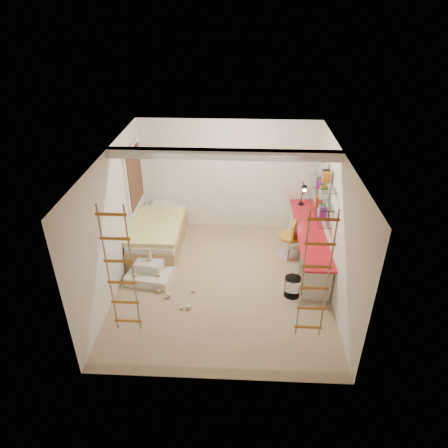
# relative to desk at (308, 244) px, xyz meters

# --- Properties ---
(floor) EXTENTS (4.50, 4.50, 0.00)m
(floor) POSITION_rel_desk_xyz_m (-1.72, -0.86, -0.40)
(floor) COLOR #9A8463
(floor) RESTS_ON ground
(ceiling_beam) EXTENTS (4.00, 0.18, 0.16)m
(ceiling_beam) POSITION_rel_desk_xyz_m (-1.72, -0.56, 2.12)
(ceiling_beam) COLOR white
(ceiling_beam) RESTS_ON ceiling
(window_frame) EXTENTS (0.06, 1.15, 1.35)m
(window_frame) POSITION_rel_desk_xyz_m (-3.69, 0.64, 1.15)
(window_frame) COLOR white
(window_frame) RESTS_ON wall_left
(window_blind) EXTENTS (0.02, 1.00, 1.20)m
(window_blind) POSITION_rel_desk_xyz_m (-3.65, 0.64, 1.15)
(window_blind) COLOR #4C2D1E
(window_blind) RESTS_ON window_frame
(rope_ladder_left) EXTENTS (0.41, 0.04, 2.13)m
(rope_ladder_left) POSITION_rel_desk_xyz_m (-3.07, -2.61, 1.11)
(rope_ladder_left) COLOR orange
(rope_ladder_left) RESTS_ON ceiling
(rope_ladder_right) EXTENTS (0.41, 0.04, 2.13)m
(rope_ladder_right) POSITION_rel_desk_xyz_m (-0.37, -2.61, 1.11)
(rope_ladder_right) COLOR #BE6A20
(rope_ladder_right) RESTS_ON ceiling
(waste_bin) EXTENTS (0.31, 0.31, 0.39)m
(waste_bin) POSITION_rel_desk_xyz_m (-0.42, -1.16, -0.21)
(waste_bin) COLOR white
(waste_bin) RESTS_ON floor
(desk) EXTENTS (0.56, 2.80, 0.75)m
(desk) POSITION_rel_desk_xyz_m (0.00, 0.00, 0.00)
(desk) COLOR red
(desk) RESTS_ON floor
(shelves) EXTENTS (0.25, 1.80, 0.71)m
(shelves) POSITION_rel_desk_xyz_m (0.15, 0.27, 1.10)
(shelves) COLOR white
(shelves) RESTS_ON wall_right
(bed) EXTENTS (1.02, 2.00, 0.69)m
(bed) POSITION_rel_desk_xyz_m (-3.20, 0.36, -0.07)
(bed) COLOR #AD7F51
(bed) RESTS_ON floor
(task_lamp) EXTENTS (0.14, 0.36, 0.57)m
(task_lamp) POSITION_rel_desk_xyz_m (-0.05, 0.96, 0.73)
(task_lamp) COLOR black
(task_lamp) RESTS_ON desk
(swivel_chair) EXTENTS (0.62, 0.62, 0.86)m
(swivel_chair) POSITION_rel_desk_xyz_m (-0.37, 0.10, -0.09)
(swivel_chair) COLOR #B27C22
(swivel_chair) RESTS_ON floor
(play_platform) EXTENTS (0.93, 0.78, 0.37)m
(play_platform) POSITION_rel_desk_xyz_m (-3.16, -0.78, -0.26)
(play_platform) COLOR silver
(play_platform) RESTS_ON floor
(toy_blocks) EXTENTS (1.19, 1.04, 0.64)m
(toy_blocks) POSITION_rel_desk_xyz_m (-2.84, -1.09, -0.19)
(toy_blocks) COLOR #CCB284
(toy_blocks) RESTS_ON floor
(books) EXTENTS (0.14, 0.64, 0.92)m
(books) POSITION_rel_desk_xyz_m (0.15, 0.27, 1.22)
(books) COLOR #8C1E7F
(books) RESTS_ON shelves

